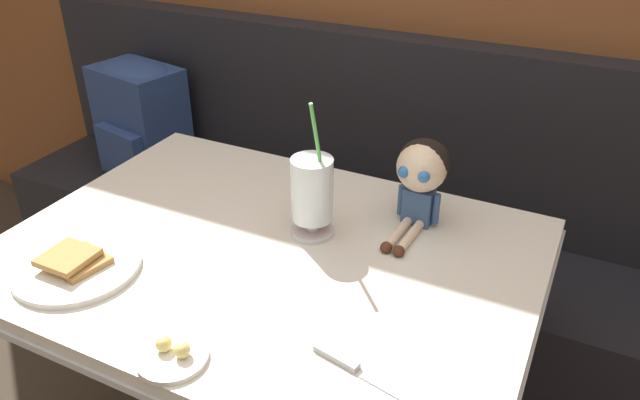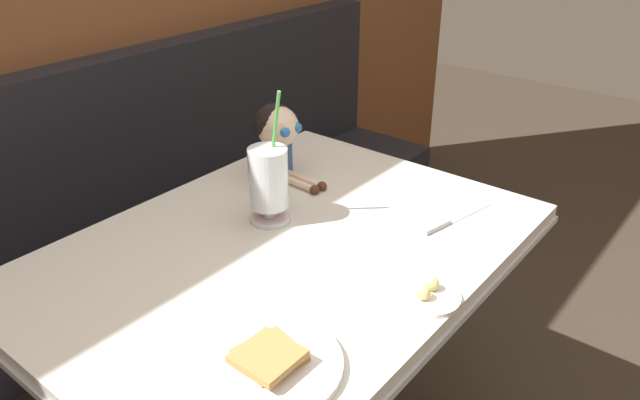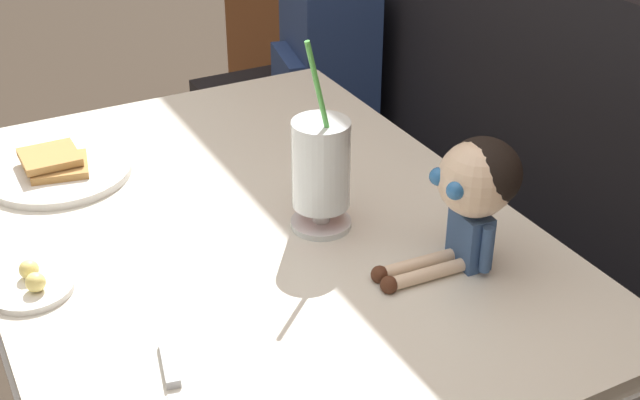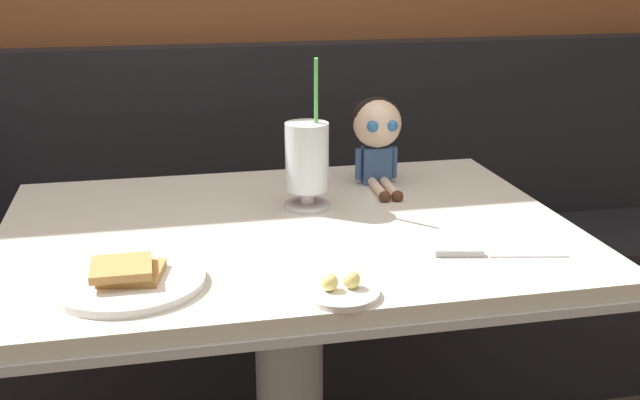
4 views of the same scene
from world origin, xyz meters
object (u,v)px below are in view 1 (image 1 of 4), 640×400
Objects in this scene: backpack at (140,116)px; seated_doll at (422,171)px; milkshake_glass at (312,194)px; butter_saucer at (172,355)px; butter_knife at (353,367)px; toast_plate at (77,265)px.

seated_doll is at bearing -17.81° from backpack.
seated_doll is 1.20m from backpack.
milkshake_glass is 0.45m from butter_saucer.
milkshake_glass is at bearing -142.92° from seated_doll.
milkshake_glass reaches higher than seated_doll.
butter_knife is at bearing -83.99° from seated_doll.
backpack is at bearing 151.57° from milkshake_glass.
butter_saucer is at bearing -18.89° from toast_plate.
toast_plate is 1.13× the size of seated_doll.
butter_saucer is 0.30m from butter_knife.
toast_plate is 0.74m from seated_doll.
seated_doll reaches higher than butter_saucer.
milkshake_glass is 1.43× the size of seated_doll.
milkshake_glass is 0.42m from butter_knife.
backpack is at bearing 162.19° from seated_doll.
backpack is (-1.17, 0.83, -0.09)m from butter_knife.
milkshake_glass reaches higher than toast_plate.
butter_knife is at bearing -35.37° from backpack.
milkshake_glass is 2.62× the size of butter_saucer.
backpack is at bearing 144.63° from butter_knife.
milkshake_glass reaches higher than butter_saucer.
butter_saucer is (-0.04, -0.44, -0.09)m from milkshake_glass.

